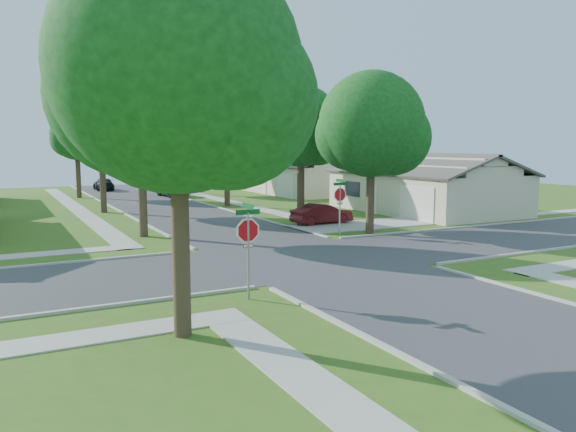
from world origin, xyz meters
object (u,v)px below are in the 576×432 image
Objects in this scene: tree_e_far at (178,133)px; tree_ne_corner at (372,129)px; house_ne_far at (303,178)px; house_ne_near at (424,190)px; tree_sw_corner at (179,80)px; tree_e_mid at (227,126)px; car_driveway at (322,214)px; tree_w_mid at (101,120)px; tree_w_far at (77,137)px; stop_sign_sw at (248,234)px; stop_sign_ne at (340,197)px; tree_e_near at (302,130)px; car_curb_east at (172,188)px; tree_w_near at (141,118)px; car_curb_west at (104,184)px.

tree_ne_corner is at bearing -86.91° from tree_e_far.
house_ne_near is at bearing -90.00° from house_ne_far.
tree_sw_corner is 1.10× the size of tree_ne_corner.
tree_e_mid is at bearing 138.30° from house_ne_near.
tree_w_mid is at bearing 38.35° from car_driveway.
tree_e_mid is 0.68× the size of house_ne_near.
tree_w_far is (-9.40, -0.00, -0.47)m from tree_e_far.
stop_sign_sw is 14.64m from tree_ne_corner.
tree_w_far reaches higher than stop_sign_sw.
tree_e_far is at bearing 0.33° from car_driveway.
tree_e_mid is (0.06, 16.31, 4.22)m from stop_sign_ne.
tree_e_near is 22.81m from car_curb_east.
tree_e_mid is at bearing 66.47° from tree_sw_corner.
tree_w_near is 2.04× the size of car_curb_west.
tree_w_near is (-9.34, 4.31, 4.08)m from stop_sign_ne.
tree_e_far is at bearing 128.90° from car_curb_west.
tree_w_near is 29.10m from house_ne_far.
tree_sw_corner reaches higher than house_ne_near.
tree_e_near is 25.00m from tree_e_far.
car_curb_east is (-2.80, 22.54, 0.16)m from car_driveway.
car_driveway is (1.25, -25.31, -5.35)m from tree_e_far.
tree_w_far reaches higher than house_ne_near.
tree_w_far is 0.59× the size of house_ne_far.
house_ne_near is at bearing 37.52° from tree_sw_corner.
tree_sw_corner is at bearing -106.56° from tree_e_far.
tree_w_mid is (0.06, 25.71, 4.46)m from stop_sign_sw.
tree_w_mid is 22.68m from house_ne_far.
car_curb_east is (-1.50, 26.54, -1.24)m from stop_sign_ne.
stop_sign_sw is 39.55m from house_ne_far.
car_curb_west is (-5.90, 37.18, -1.39)m from stop_sign_ne.
tree_w_near is at bearing -128.08° from tree_e_mid.
stop_sign_ne is 0.31× the size of tree_w_mid.
tree_w_far is 0.59× the size of house_ne_near.
tree_w_near is at bearing -174.49° from house_ne_near.
stop_sign_ne reaches higher than car_curb_west.
car_driveway is at bearing -49.15° from tree_w_mid.
tree_w_mid is at bearing 84.30° from tree_sw_corner.
tree_w_mid reaches higher than tree_e_near.
car_driveway is (-0.36, 4.49, -4.96)m from tree_ne_corner.
stop_sign_sw is 17.04m from tree_e_near.
tree_e_mid is 13.00m from tree_e_far.
car_curb_west is at bearing 106.67° from car_curb_east.
tree_w_far reaches higher than car_curb_west.
tree_w_near reaches higher than tree_e_near.
tree_e_near reaches higher than car_driveway.
car_driveway is 0.87× the size of car_curb_west.
car_driveway is (10.64, -12.31, -5.86)m from tree_w_mid.
house_ne_far reaches higher than car_curb_west.
stop_sign_ne is 0.34× the size of tree_e_far.
stop_sign_ne is 0.68× the size of car_curb_west.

